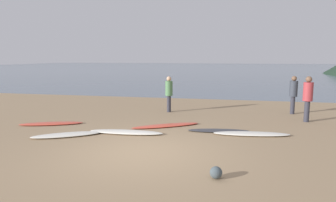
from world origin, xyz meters
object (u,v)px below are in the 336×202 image
Objects in this scene: surfboard_5 at (251,134)px; person_2 at (308,95)px; surfboard_3 at (166,125)px; surfboard_4 at (219,131)px; surfboard_0 at (51,124)px; person_0 at (169,91)px; person_1 at (293,92)px; surfboard_1 at (66,135)px; beach_rock_near at (216,173)px; surfboard_2 at (126,132)px.

surfboard_5 is 1.37× the size of person_2.
surfboard_3 is 1.23× the size of surfboard_4.
person_0 is (3.64, 3.39, 0.89)m from surfboard_0.
person_1 is at bearing 49.27° from person_0.
person_0 is at bearing 128.15° from surfboard_5.
person_0 is (2.23, 4.73, 0.89)m from surfboard_1.
surfboard_1 is at bearing -176.48° from surfboard_3.
surfboard_3 is at bearing 161.90° from surfboard_4.
surfboard_3 is 9.86× the size of beach_rock_near.
surfboard_1 is 8.26× the size of beach_rock_near.
surfboard_1 is 9.30m from person_1.
surfboard_3 is at bearing 115.10° from beach_rock_near.
person_2 is (5.50, -0.91, 0.08)m from person_0.
surfboard_1 is 4.84m from surfboard_4.
person_0 reaches higher than surfboard_5.
person_0 is (-2.35, 3.14, 0.90)m from surfboard_4.
person_1 is 1.60m from person_2.
surfboard_2 is at bearing 114.31° from person_2.
beach_rock_near is (2.47, -7.03, -0.81)m from person_0.
person_0 is at bearing 68.28° from surfboard_3.
surfboard_2 is at bearing -162.27° from surfboard_3.
surfboard_0 is at bearing 102.24° from person_2.
beach_rock_near is (0.13, -3.89, 0.09)m from surfboard_4.
surfboard_3 is 1.05× the size of surfboard_5.
surfboard_5 is at bearing -42.99° from surfboard_3.
surfboard_4 is at bearing -11.35° from surfboard_1.
person_1 is at bearing 69.96° from beach_rock_near.
person_0 is at bearing 44.85° from person_1.
surfboard_1 is 1.03× the size of surfboard_4.
beach_rock_near is at bearing 150.73° from person_2.
surfboard_0 is 5.05m from person_0.
surfboard_3 is 1.88m from surfboard_4.
person_0 is at bearing 79.32° from surfboard_2.
surfboard_4 is 1.05m from surfboard_5.
surfboard_4 is at bearing 89.99° from person_1.
surfboard_0 is at bearing 149.21° from beach_rock_near.
surfboard_3 is at bearing 46.48° from surfboard_2.
surfboard_4 is 3.99m from person_2.
beach_rock_near is at bearing -52.19° from surfboard_0.
person_0 is at bearing 77.67° from person_2.
surfboard_5 is (2.87, -0.57, 0.01)m from surfboard_3.
surfboard_0 is 0.92× the size of surfboard_2.
surfboard_1 is 5.75m from surfboard_5.
person_2 is at bearing 24.31° from surfboard_2.
beach_rock_near is (-2.81, -7.71, -0.84)m from person_1.
person_1 reaches higher than beach_rock_near.
person_2 is 6.89m from beach_rock_near.
person_0 is 0.92× the size of person_2.
surfboard_5 is at bearing -16.97° from surfboard_1.
surfboard_0 is 1.39× the size of person_0.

